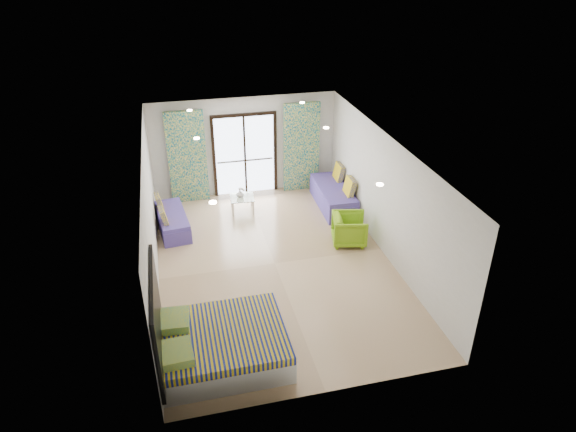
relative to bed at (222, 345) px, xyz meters
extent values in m
cube|color=black|center=(1.48, 6.34, 1.94)|extent=(1.76, 0.08, 0.08)
cube|color=black|center=(0.64, 6.34, 0.80)|extent=(0.08, 0.08, 2.20)
cube|color=black|center=(2.32, 6.34, 0.80)|extent=(0.08, 0.08, 2.20)
cube|color=black|center=(1.48, 6.34, 0.80)|extent=(0.05, 0.06, 2.20)
cube|color=#595451|center=(1.48, 6.36, 0.65)|extent=(1.52, 0.03, 0.04)
cube|color=beige|center=(-0.07, 6.20, 0.95)|extent=(1.00, 0.10, 2.50)
cube|color=beige|center=(3.03, 6.20, 0.95)|extent=(1.00, 0.10, 2.50)
cylinder|color=#FFE0B2|center=(0.08, 0.63, 2.37)|extent=(0.12, 0.12, 0.02)
cylinder|color=#FFE0B2|center=(2.88, 0.63, 2.37)|extent=(0.12, 0.12, 0.02)
cylinder|color=#FFE0B2|center=(0.08, 3.63, 2.37)|extent=(0.12, 0.12, 0.02)
cylinder|color=#FFE0B2|center=(2.88, 3.63, 2.37)|extent=(0.12, 0.12, 0.02)
cylinder|color=#FFE0B2|center=(0.08, 5.63, 2.37)|extent=(0.12, 0.12, 0.02)
cylinder|color=#FFE0B2|center=(2.88, 5.63, 2.37)|extent=(0.12, 0.12, 0.02)
cube|color=black|center=(-0.98, 0.00, 0.75)|extent=(0.06, 2.10, 1.50)
cube|color=silver|center=(-0.99, 1.25, 0.75)|extent=(0.02, 0.10, 0.10)
cube|color=silver|center=(0.03, 0.00, -0.09)|extent=(2.10, 1.68, 0.42)
cube|color=navy|center=(0.03, 0.00, 0.20)|extent=(2.08, 1.71, 0.16)
cube|color=#1C8077|center=(-0.73, -0.40, 0.35)|extent=(0.50, 0.60, 0.15)
cube|color=#1C8077|center=(-0.73, 0.40, 0.35)|extent=(0.51, 0.61, 0.15)
cube|color=#4F3F97|center=(-0.62, 4.67, -0.12)|extent=(0.82, 1.72, 0.37)
cube|color=#4F3F97|center=(-0.62, 4.67, 0.11)|extent=(0.80, 1.68, 0.09)
cube|color=navy|center=(-0.81, 4.26, 0.32)|extent=(0.23, 0.43, 0.38)
cube|color=navy|center=(-0.89, 5.03, 0.32)|extent=(0.23, 0.43, 0.38)
cube|color=#4F3F97|center=(3.58, 4.95, -0.08)|extent=(0.85, 2.03, 0.45)
cube|color=#4F3F97|center=(3.58, 4.95, 0.20)|extent=(0.83, 1.99, 0.11)
cube|color=navy|center=(3.84, 4.47, 0.46)|extent=(0.24, 0.51, 0.46)
cube|color=navy|center=(3.87, 5.41, 0.46)|extent=(0.24, 0.51, 0.46)
cylinder|color=silver|center=(0.91, 5.01, -0.11)|extent=(0.05, 0.05, 0.39)
cylinder|color=silver|center=(1.43, 4.97, -0.11)|extent=(0.05, 0.05, 0.39)
cylinder|color=silver|center=(0.95, 5.53, -0.11)|extent=(0.05, 0.05, 0.39)
cylinder|color=silver|center=(1.47, 5.49, -0.11)|extent=(0.05, 0.05, 0.39)
cube|color=#8CA59E|center=(1.19, 5.25, 0.08)|extent=(0.64, 0.64, 0.02)
sphere|color=white|center=(1.24, 5.25, 0.30)|extent=(0.07, 0.07, 0.07)
sphere|color=white|center=(1.19, 5.30, 0.32)|extent=(0.07, 0.07, 0.07)
sphere|color=white|center=(1.14, 5.26, 0.34)|extent=(0.07, 0.07, 0.07)
sphere|color=white|center=(1.19, 5.20, 0.36)|extent=(0.07, 0.07, 0.07)
imported|color=white|center=(1.14, 5.25, 0.20)|extent=(0.28, 0.28, 0.21)
imported|color=#78AD16|center=(3.36, 3.09, 0.09)|extent=(0.86, 0.90, 0.78)
camera|label=1|loc=(-0.47, -6.60, 6.01)|focal=32.00mm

